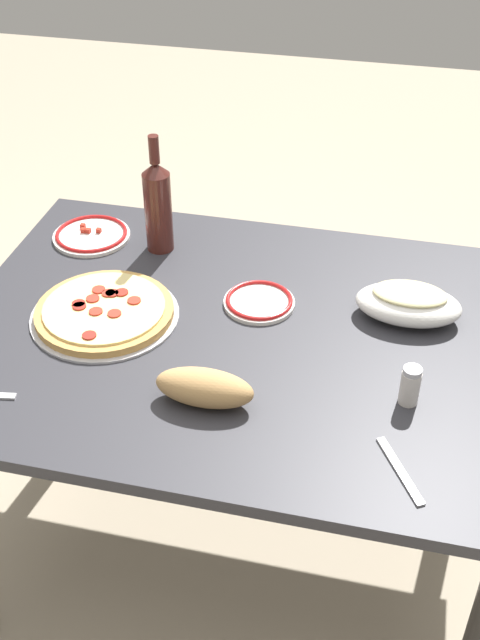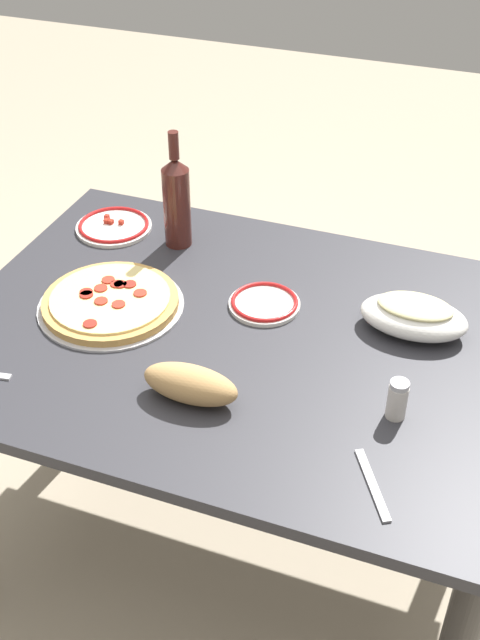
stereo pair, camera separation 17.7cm
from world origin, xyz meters
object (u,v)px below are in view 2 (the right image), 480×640
(side_plate_near, at_px, (264,303))
(side_plate_far, at_px, (114,226))
(baked_pasta_dish, at_px, (414,315))
(bread_loaf, at_px, (190,384))
(pepperoni_pizza, at_px, (111,302))
(spice_shaker, at_px, (397,399))
(wine_bottle, at_px, (177,200))
(dining_table, at_px, (240,370))

(side_plate_near, distance_m, side_plate_far, 0.53)
(baked_pasta_dish, distance_m, bread_loaf, 0.54)
(bread_loaf, bearing_deg, baked_pasta_dish, -134.63)
(side_plate_far, height_order, bread_loaf, bread_loaf)
(pepperoni_pizza, xyz_separation_m, spice_shaker, (-0.70, 0.13, 0.03))
(pepperoni_pizza, distance_m, wine_bottle, 0.34)
(side_plate_near, height_order, spice_shaker, spice_shaker)
(baked_pasta_dish, relative_size, side_plate_far, 1.18)
(spice_shaker, bearing_deg, side_plate_far, -27.80)
(pepperoni_pizza, xyz_separation_m, side_plate_far, (0.16, -0.32, -0.01))
(pepperoni_pizza, xyz_separation_m, baked_pasta_dish, (-0.68, -0.16, 0.03))
(wine_bottle, height_order, bread_loaf, wine_bottle)
(pepperoni_pizza, bearing_deg, spice_shaker, 169.46)
(pepperoni_pizza, height_order, baked_pasta_dish, baked_pasta_dish)
(pepperoni_pizza, relative_size, side_plate_far, 1.68)
(wine_bottle, height_order, side_plate_far, wine_bottle)
(dining_table, distance_m, side_plate_near, 0.17)
(baked_pasta_dish, distance_m, side_plate_near, 0.34)
(baked_pasta_dish, bearing_deg, side_plate_far, -11.08)
(baked_pasta_dish, bearing_deg, bread_loaf, 45.37)
(side_plate_near, relative_size, spice_shaker, 1.93)
(bread_loaf, height_order, spice_shaker, spice_shaker)
(side_plate_far, bearing_deg, pepperoni_pizza, 116.47)
(baked_pasta_dish, height_order, wine_bottle, wine_bottle)
(dining_table, xyz_separation_m, bread_loaf, (0.02, 0.24, 0.15))
(baked_pasta_dish, bearing_deg, pepperoni_pizza, 13.19)
(dining_table, relative_size, bread_loaf, 6.45)
(side_plate_far, height_order, spice_shaker, spice_shaker)
(spice_shaker, bearing_deg, side_plate_near, -35.52)
(pepperoni_pizza, bearing_deg, dining_table, -176.31)
(baked_pasta_dish, relative_size, spice_shaker, 2.76)
(dining_table, relative_size, pepperoni_pizza, 3.79)
(pepperoni_pizza, xyz_separation_m, side_plate_near, (-0.34, -0.13, -0.01))
(wine_bottle, height_order, side_plate_near, wine_bottle)
(dining_table, height_order, bread_loaf, bread_loaf)
(pepperoni_pizza, bearing_deg, side_plate_far, -63.53)
(pepperoni_pizza, distance_m, side_plate_far, 0.36)
(pepperoni_pizza, bearing_deg, wine_bottle, -96.04)
(pepperoni_pizza, distance_m, spice_shaker, 0.71)
(side_plate_near, height_order, side_plate_far, side_plate_far)
(side_plate_near, distance_m, spice_shaker, 0.44)
(dining_table, relative_size, side_plate_near, 7.71)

